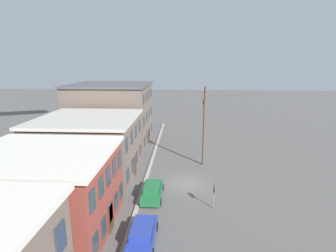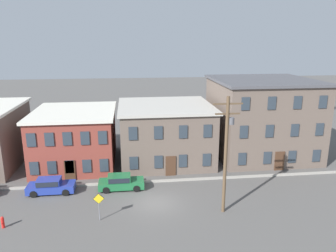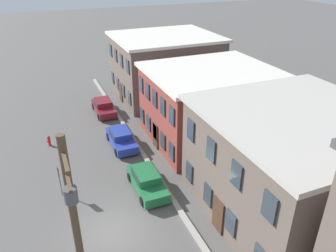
{
  "view_description": "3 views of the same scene",
  "coord_description": "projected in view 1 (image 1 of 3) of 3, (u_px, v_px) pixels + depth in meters",
  "views": [
    {
      "loc": [
        -26.05,
        0.54,
        12.72
      ],
      "look_at": [
        0.86,
        2.04,
        6.18
      ],
      "focal_mm": 28.0,
      "sensor_mm": 36.0,
      "label": 1
    },
    {
      "loc": [
        -2.09,
        -26.62,
        14.22
      ],
      "look_at": [
        1.67,
        4.27,
        5.99
      ],
      "focal_mm": 35.0,
      "sensor_mm": 36.0,
      "label": 2
    },
    {
      "loc": [
        14.72,
        -2.47,
        14.61
      ],
      "look_at": [
        0.01,
        3.63,
        6.46
      ],
      "focal_mm": 35.0,
      "sensor_mm": 36.0,
      "label": 3
    }
  ],
  "objects": [
    {
      "name": "apartment_far",
      "position": [
        90.0,
        146.0,
        30.14
      ],
      "size": [
        10.99,
        10.85,
        6.79
      ],
      "color": "#66564C",
      "rests_on": "ground_plane"
    },
    {
      "name": "apartment_annex",
      "position": [
        112.0,
        114.0,
        41.75
      ],
      "size": [
        12.08,
        12.03,
        9.55
      ],
      "color": "#66564C",
      "rests_on": "ground_plane"
    },
    {
      "name": "ground_plane",
      "position": [
        186.0,
        184.0,
        28.24
      ],
      "size": [
        200.0,
        200.0,
        0.0
      ],
      "primitive_type": "plane",
      "color": "#565451"
    },
    {
      "name": "utility_pole",
      "position": [
        204.0,
        122.0,
        32.31
      ],
      "size": [
        2.4,
        0.44,
        9.96
      ],
      "color": "brown",
      "rests_on": "ground_plane"
    },
    {
      "name": "car_green",
      "position": [
        152.0,
        190.0,
        25.21
      ],
      "size": [
        4.4,
        1.92,
        1.43
      ],
      "color": "#1E6638",
      "rests_on": "ground_plane"
    },
    {
      "name": "kerb_strip",
      "position": [
        145.0,
        182.0,
        28.47
      ],
      "size": [
        56.0,
        0.36,
        0.16
      ],
      "primitive_type": "cube",
      "color": "#9E998E",
      "rests_on": "ground_plane"
    },
    {
      "name": "car_blue",
      "position": [
        142.0,
        234.0,
        18.76
      ],
      "size": [
        4.4,
        1.92,
        1.43
      ],
      "color": "#233899",
      "rests_on": "ground_plane"
    },
    {
      "name": "caution_sign",
      "position": [
        214.0,
        192.0,
        23.16
      ],
      "size": [
        0.92,
        0.08,
        2.39
      ],
      "color": "slate",
      "rests_on": "ground_plane"
    },
    {
      "name": "apartment_midblock",
      "position": [
        43.0,
        191.0,
        19.96
      ],
      "size": [
        9.27,
        10.68,
        6.36
      ],
      "color": "brown",
      "rests_on": "ground_plane"
    }
  ]
}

